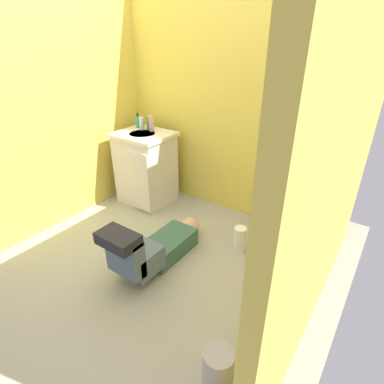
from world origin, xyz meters
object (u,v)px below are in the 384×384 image
(person_plumber, at_px, (154,247))
(soap_dispenser, at_px, (138,122))
(toilet, at_px, (288,210))
(bottle_clear, at_px, (142,123))
(bottle_pink, at_px, (151,124))
(toiletry_bag, at_px, (312,165))
(bottle_green, at_px, (149,123))
(faucet, at_px, (152,126))
(tissue_box, at_px, (294,161))
(toilet_paper_roll, at_px, (278,299))
(trash_can, at_px, (218,370))
(vanity_cabinet, at_px, (146,167))
(paper_towel_roll, at_px, (240,239))

(person_plumber, xyz_separation_m, soap_dispenser, (-1.02, 0.95, 0.71))
(toilet, relative_size, soap_dispenser, 4.52)
(bottle_clear, relative_size, bottle_pink, 0.86)
(toiletry_bag, relative_size, bottle_green, 0.83)
(toilet, bearing_deg, bottle_pink, 179.37)
(faucet, xyz_separation_m, toiletry_bag, (1.75, 0.03, -0.06))
(toilet, distance_m, tissue_box, 0.44)
(bottle_clear, bearing_deg, toilet_paper_roll, -20.51)
(tissue_box, height_order, bottle_green, bottle_green)
(person_plumber, relative_size, trash_can, 3.82)
(faucet, height_order, trash_can, faucet)
(person_plumber, distance_m, soap_dispenser, 1.57)
(person_plumber, distance_m, bottle_green, 1.48)
(faucet, distance_m, trash_can, 2.50)
(faucet, bearing_deg, vanity_cabinet, -88.69)
(bottle_pink, xyz_separation_m, trash_can, (1.78, -1.51, -0.76))
(bottle_pink, bearing_deg, paper_towel_roll, -14.41)
(vanity_cabinet, xyz_separation_m, bottle_pink, (0.02, 0.11, 0.48))
(paper_towel_roll, bearing_deg, tissue_box, 58.12)
(vanity_cabinet, bearing_deg, faucet, 91.31)
(faucet, bearing_deg, toilet, -1.97)
(bottle_clear, relative_size, toilet_paper_roll, 1.28)
(toiletry_bag, distance_m, toilet_paper_roll, 1.13)
(bottle_green, xyz_separation_m, trash_can, (1.85, -1.55, -0.76))
(faucet, height_order, paper_towel_roll, faucet)
(person_plumber, xyz_separation_m, toilet_paper_roll, (1.04, 0.18, -0.13))
(trash_can, bearing_deg, faucet, 139.38)
(toiletry_bag, relative_size, bottle_clear, 0.88)
(tissue_box, bearing_deg, toilet, -63.57)
(vanity_cabinet, height_order, faucet, faucet)
(bottle_green, height_order, trash_can, bottle_green)
(toilet, height_order, paper_towel_roll, toilet)
(bottle_pink, height_order, paper_towel_roll, bottle_pink)
(faucet, bearing_deg, paper_towel_roll, -15.66)
(vanity_cabinet, distance_m, bottle_pink, 0.50)
(trash_can, bearing_deg, bottle_pink, 139.65)
(toilet, distance_m, soap_dispenser, 1.90)
(vanity_cabinet, distance_m, bottle_clear, 0.49)
(toilet, bearing_deg, soap_dispenser, 178.86)
(toilet, xyz_separation_m, vanity_cabinet, (-1.64, -0.09, 0.05))
(toilet, xyz_separation_m, faucet, (-1.64, 0.06, 0.50))
(bottle_green, relative_size, paper_towel_roll, 0.63)
(person_plumber, distance_m, toiletry_bag, 1.49)
(bottle_green, bearing_deg, person_plumber, -48.07)
(person_plumber, relative_size, bottle_clear, 7.55)
(toilet, bearing_deg, faucet, 178.03)
(faucet, relative_size, soap_dispenser, 0.60)
(faucet, relative_size, trash_can, 0.36)
(tissue_box, height_order, toilet_paper_roll, tissue_box)
(tissue_box, bearing_deg, paper_towel_roll, -121.88)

